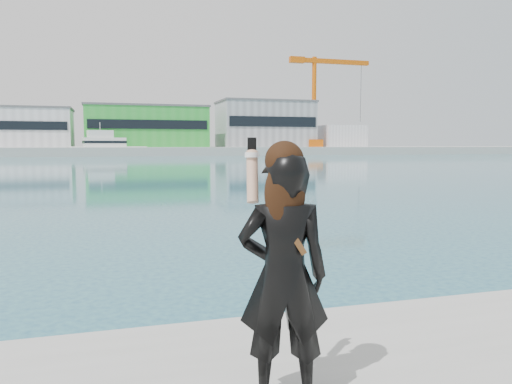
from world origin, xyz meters
TOP-DOWN VIEW (x-y plane):
  - far_quay at (0.00, 130.00)m, footprint 320.00×40.00m
  - warehouse_white at (-22.00, 127.98)m, footprint 24.48×15.35m
  - warehouse_green at (8.00, 127.98)m, footprint 30.60×16.36m
  - warehouse_grey_right at (40.00, 127.98)m, footprint 25.50×15.35m
  - ancillary_shed at (62.00, 126.00)m, footprint 12.00×10.00m
  - dock_crane at (53.20, 122.00)m, footprint 23.00×4.00m
  - flagpole_right at (22.09, 121.00)m, footprint 1.28×0.16m
  - motor_yacht at (-1.95, 115.64)m, footprint 17.00×7.18m
  - buoy_near at (23.16, 60.36)m, footprint 0.50×0.50m
  - woman at (-0.51, -0.75)m, footprint 0.74×0.57m

SIDE VIEW (x-z plane):
  - buoy_near at x=23.16m, z-range -0.25..0.25m
  - far_quay at x=0.00m, z-range 0.00..2.00m
  - woman at x=-0.51m, z-range 0.81..2.72m
  - motor_yacht at x=-1.95m, z-range -1.68..6.01m
  - ancillary_shed at x=62.00m, z-range 2.00..8.00m
  - flagpole_right at x=22.09m, z-range 2.54..10.54m
  - warehouse_white at x=-22.00m, z-range 2.01..11.51m
  - warehouse_green at x=8.00m, z-range 2.01..12.51m
  - warehouse_grey_right at x=40.00m, z-range 2.01..14.51m
  - dock_crane at x=53.20m, z-range 3.07..27.07m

